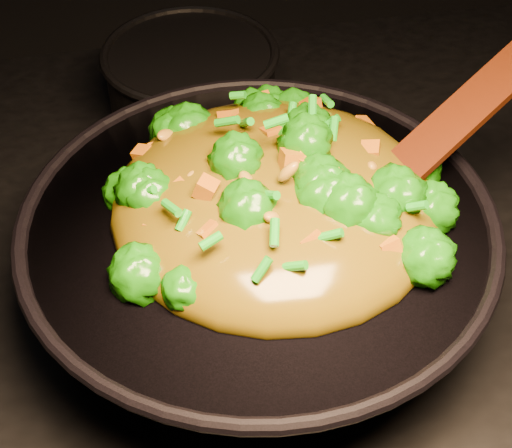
{
  "coord_description": "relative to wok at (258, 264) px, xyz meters",
  "views": [
    {
      "loc": [
        -0.07,
        -0.56,
        1.51
      ],
      "look_at": [
        0.04,
        -0.05,
        1.0
      ],
      "focal_mm": 55.0,
      "sensor_mm": 36.0,
      "label": 1
    }
  ],
  "objects": [
    {
      "name": "wok",
      "position": [
        0.0,
        0.0,
        0.0
      ],
      "size": [
        0.43,
        0.43,
        0.12
      ],
      "primitive_type": null,
      "rotation": [
        0.0,
        0.0,
        0.02
      ],
      "color": "black",
      "rests_on": "stovetop"
    },
    {
      "name": "stir_fry",
      "position": [
        0.02,
        0.01,
        0.11
      ],
      "size": [
        0.3,
        0.3,
        0.1
      ],
      "primitive_type": null,
      "rotation": [
        0.0,
        0.0,
        0.01
      ],
      "color": "#196F07",
      "rests_on": "wok"
    },
    {
      "name": "spatula",
      "position": [
        0.17,
        0.02,
        0.11
      ],
      "size": [
        0.25,
        0.15,
        0.11
      ],
      "primitive_type": "cube",
      "rotation": [
        0.0,
        -0.38,
        0.45
      ],
      "color": "#311604",
      "rests_on": "wok"
    },
    {
      "name": "back_pot",
      "position": [
        -0.02,
        0.3,
        -0.0
      ],
      "size": [
        0.21,
        0.21,
        0.12
      ],
      "primitive_type": "cylinder",
      "rotation": [
        0.0,
        0.0,
        0.05
      ],
      "color": "black",
      "rests_on": "stovetop"
    }
  ]
}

